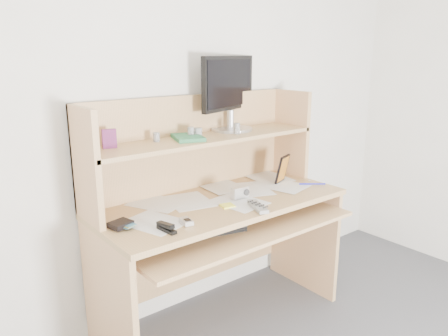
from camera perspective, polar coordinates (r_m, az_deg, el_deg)
back_wall at (r=2.53m, az=-4.80°, el=8.40°), size 3.60×0.04×2.50m
desk at (r=2.47m, az=-1.41°, el=-5.00°), size 1.40×0.70×1.30m
paper_clutter at (r=2.39m, az=-0.25°, el=-4.19°), size 1.32×0.54×0.01m
keyboard at (r=2.23m, az=-2.45°, el=-8.06°), size 0.43×0.24×0.03m
tv_remote at (r=2.26m, az=4.44°, el=-5.04°), size 0.11×0.19×0.02m
flip_phone at (r=2.08m, az=-4.96°, el=-6.85°), size 0.06×0.09×0.02m
stapler at (r=2.00m, az=-7.52°, el=-7.62°), size 0.04×0.12×0.04m
wallet at (r=2.08m, az=-13.37°, el=-7.16°), size 0.11×0.10×0.02m
sticky_note_pad at (r=2.30m, az=0.45°, el=-4.94°), size 0.08×0.08×0.01m
digital_camera at (r=2.41m, az=2.08°, el=-3.20°), size 0.10×0.04×0.06m
game_case at (r=2.70m, az=7.64°, el=-0.11°), size 0.12×0.06×0.17m
blue_pen at (r=2.70m, az=11.47°, el=-2.05°), size 0.13×0.11×0.01m
card_box at (r=2.19m, az=-14.76°, el=3.72°), size 0.07×0.04×0.09m
shelf_book at (r=2.35m, az=-4.74°, el=3.99°), size 0.20×0.24×0.02m
chip_stack_a at (r=2.31m, az=-8.83°, el=4.00°), size 0.04×0.04×0.05m
chip_stack_b at (r=2.39m, az=-4.35°, el=4.65°), size 0.04×0.04×0.06m
chip_stack_c at (r=2.40m, az=-3.37°, el=4.64°), size 0.04×0.04×0.05m
chip_stack_d at (r=2.50m, az=1.69°, el=5.17°), size 0.04×0.04×0.06m
monitor at (r=2.62m, az=0.66°, el=10.02°), size 0.49×0.25×0.43m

